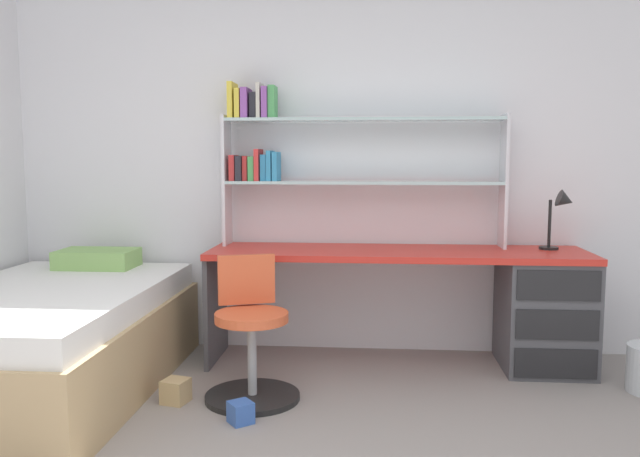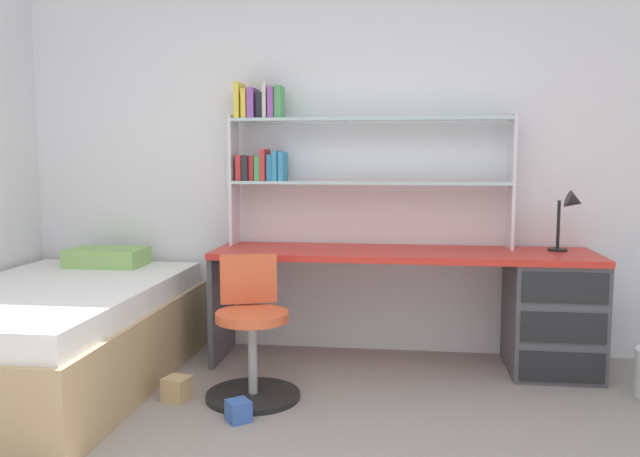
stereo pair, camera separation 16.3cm
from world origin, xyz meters
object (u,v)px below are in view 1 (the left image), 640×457
toy_block_natural_1 (176,391)px  desk_lamp (562,210)px  bed_platform (46,340)px  desk (501,301)px  bookshelf_hutch (316,149)px  swivel_chair (251,344)px  toy_block_blue_2 (241,412)px

toy_block_natural_1 → desk_lamp: bearing=20.8°
desk_lamp → bed_platform: desk_lamp is taller
toy_block_natural_1 → desk: bearing=22.6°
desk → toy_block_natural_1: desk is taller
desk → bookshelf_hutch: size_ratio=1.30×
desk_lamp → bed_platform: (-3.01, -0.74, -0.70)m
desk_lamp → swivel_chair: bearing=-158.0°
bookshelf_hutch → bed_platform: (-1.45, -0.85, -1.08)m
toy_block_blue_2 → bookshelf_hutch: bearing=77.2°
bookshelf_hutch → bed_platform: bearing=-149.7°
toy_block_blue_2 → toy_block_natural_1: bearing=149.5°
toy_block_natural_1 → toy_block_blue_2: size_ratio=1.19×
desk → swivel_chair: (-1.47, -0.66, -0.12)m
toy_block_natural_1 → bed_platform: bearing=172.0°
bed_platform → toy_block_natural_1: 0.82m
desk → bed_platform: (-2.64, -0.66, -0.13)m
toy_block_blue_2 → swivel_chair: bearing=91.8°
swivel_chair → toy_block_natural_1: size_ratio=6.06×
bookshelf_hutch → desk_lamp: size_ratio=4.78×
bookshelf_hutch → swivel_chair: 1.39m
desk_lamp → toy_block_natural_1: desk_lamp is taller
desk → desk_lamp: size_ratio=6.20×
bookshelf_hutch → toy_block_blue_2: 1.80m
desk → bookshelf_hutch: bookshelf_hutch is taller
bed_platform → swivel_chair: bearing=0.0°
swivel_chair → toy_block_natural_1: bearing=-164.5°
desk_lamp → swivel_chair: (-1.84, -0.74, -0.69)m
bed_platform → desk: bearing=14.1°
desk_lamp → toy_block_natural_1: size_ratio=2.99×
swivel_chair → bookshelf_hutch: bearing=71.6°
swivel_chair → bed_platform: size_ratio=0.40×
desk_lamp → toy_block_natural_1: 2.56m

